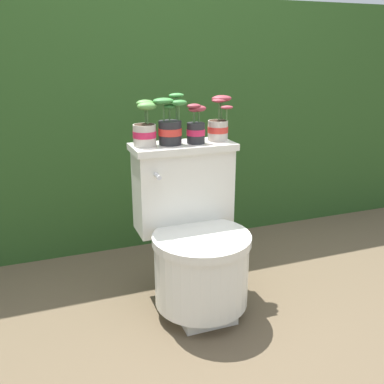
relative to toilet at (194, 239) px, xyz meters
name	(u,v)px	position (x,y,z in m)	size (l,w,h in m)	color
ground_plane	(203,309)	(0.02, -0.07, -0.33)	(12.00, 12.00, 0.00)	brown
hedge_backdrop	(134,117)	(0.02, 1.22, 0.38)	(3.93, 1.02, 1.42)	#284C1E
toilet	(194,239)	(0.00, 0.00, 0.00)	(0.47, 0.56, 0.74)	silver
potted_plant_left	(145,129)	(-0.17, 0.16, 0.48)	(0.11, 0.12, 0.20)	beige
potted_plant_midleft	(170,126)	(-0.06, 0.16, 0.49)	(0.15, 0.11, 0.22)	#262628
potted_plant_middle	(196,128)	(0.06, 0.14, 0.48)	(0.10, 0.08, 0.18)	#262628
potted_plant_midright	(219,123)	(0.18, 0.17, 0.49)	(0.13, 0.11, 0.21)	beige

